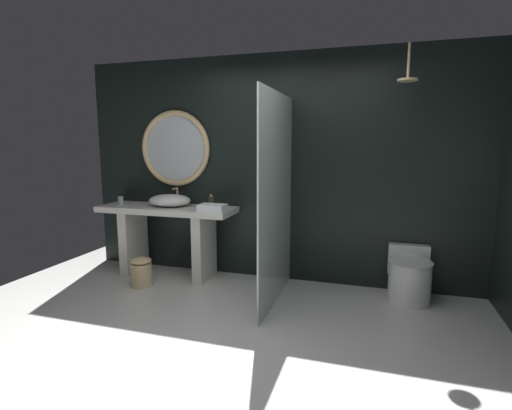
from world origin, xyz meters
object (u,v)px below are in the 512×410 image
at_px(round_wall_mirror, 175,148).
at_px(waste_bin, 141,272).
at_px(vessel_sink, 170,200).
at_px(soap_dispenser, 211,202).
at_px(folded_hand_towel, 212,208).
at_px(tumbler_cup, 121,200).
at_px(toilet, 409,276).
at_px(rain_shower_head, 408,76).

bearing_deg(round_wall_mirror, waste_bin, -98.29).
bearing_deg(waste_bin, round_wall_mirror, 81.71).
xyz_separation_m(vessel_sink, soap_dispenser, (0.53, 0.02, 0.00)).
relative_size(vessel_sink, folded_hand_towel, 1.74).
xyz_separation_m(tumbler_cup, toilet, (3.40, 0.04, -0.64)).
xyz_separation_m(tumbler_cup, folded_hand_towel, (1.32, -0.17, -0.01)).
bearing_deg(waste_bin, rain_shower_head, 6.16).
bearing_deg(tumbler_cup, vessel_sink, 2.27).
height_order(rain_shower_head, waste_bin, rain_shower_head).
bearing_deg(round_wall_mirror, folded_hand_towel, -32.17).
xyz_separation_m(rain_shower_head, folded_hand_towel, (-1.95, -0.03, -1.32)).
bearing_deg(folded_hand_towel, tumbler_cup, 172.59).
bearing_deg(folded_hand_towel, round_wall_mirror, 147.83).
relative_size(tumbler_cup, toilet, 0.16).
bearing_deg(soap_dispenser, round_wall_mirror, 159.58).
distance_m(waste_bin, folded_hand_towel, 1.09).
bearing_deg(folded_hand_towel, waste_bin, -161.18).
xyz_separation_m(tumbler_cup, waste_bin, (0.55, -0.43, -0.73)).
relative_size(soap_dispenser, rain_shower_head, 0.48).
bearing_deg(round_wall_mirror, toilet, -4.35).
relative_size(rain_shower_head, folded_hand_towel, 1.15).
xyz_separation_m(vessel_sink, toilet, (2.73, 0.01, -0.67)).
height_order(tumbler_cup, round_wall_mirror, round_wall_mirror).
relative_size(vessel_sink, toilet, 0.85).
bearing_deg(toilet, vessel_sink, -179.70).
height_order(tumbler_cup, folded_hand_towel, tumbler_cup).
bearing_deg(vessel_sink, waste_bin, -105.63).
distance_m(tumbler_cup, soap_dispenser, 1.21).
height_order(vessel_sink, round_wall_mirror, round_wall_mirror).
bearing_deg(round_wall_mirror, rain_shower_head, -8.50).
bearing_deg(tumbler_cup, toilet, 0.69).
bearing_deg(tumbler_cup, waste_bin, -38.43).
bearing_deg(vessel_sink, round_wall_mirror, 97.42).
distance_m(rain_shower_head, folded_hand_towel, 2.35).
relative_size(tumbler_cup, rain_shower_head, 0.29).
distance_m(vessel_sink, toilet, 2.81).
distance_m(rain_shower_head, waste_bin, 3.41).
distance_m(soap_dispenser, folded_hand_towel, 0.24).
relative_size(round_wall_mirror, toilet, 1.54).
xyz_separation_m(round_wall_mirror, folded_hand_towel, (0.67, -0.42, -0.64)).
distance_m(vessel_sink, waste_bin, 0.89).
height_order(round_wall_mirror, toilet, round_wall_mirror).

